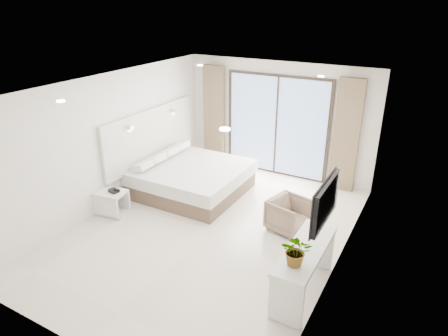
{
  "coord_description": "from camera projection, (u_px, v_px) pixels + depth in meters",
  "views": [
    {
      "loc": [
        3.32,
        -5.44,
        4.01
      ],
      "look_at": [
        0.06,
        0.4,
        1.13
      ],
      "focal_mm": 32.0,
      "sensor_mm": 36.0,
      "label": 1
    }
  ],
  "objects": [
    {
      "name": "ground",
      "position": [
        211.0,
        230.0,
        7.44
      ],
      "size": [
        6.2,
        6.2,
        0.0
      ],
      "primitive_type": "plane",
      "color": "beige",
      "rests_on": "ground"
    },
    {
      "name": "room_shell",
      "position": [
        224.0,
        135.0,
        7.59
      ],
      "size": [
        4.62,
        6.22,
        2.72
      ],
      "color": "silver",
      "rests_on": "ground"
    },
    {
      "name": "bed",
      "position": [
        191.0,
        178.0,
        8.79
      ],
      "size": [
        2.22,
        2.11,
        0.76
      ],
      "color": "brown",
      "rests_on": "ground"
    },
    {
      "name": "nightstand",
      "position": [
        113.0,
        203.0,
        7.91
      ],
      "size": [
        0.59,
        0.5,
        0.49
      ],
      "rotation": [
        0.0,
        0.0,
        0.12
      ],
      "color": "silver",
      "rests_on": "ground"
    },
    {
      "name": "phone",
      "position": [
        114.0,
        191.0,
        7.79
      ],
      "size": [
        0.21,
        0.18,
        0.06
      ],
      "primitive_type": "cube",
      "rotation": [
        0.0,
        0.0,
        -0.17
      ],
      "color": "black",
      "rests_on": "nightstand"
    },
    {
      "name": "console_desk",
      "position": [
        305.0,
        260.0,
        5.67
      ],
      "size": [
        0.49,
        1.56,
        0.77
      ],
      "color": "silver",
      "rests_on": "ground"
    },
    {
      "name": "plant",
      "position": [
        296.0,
        254.0,
        5.18
      ],
      "size": [
        0.49,
        0.52,
        0.34
      ],
      "primitive_type": "imported",
      "rotation": [
        0.0,
        0.0,
        0.25
      ],
      "color": "#33662D",
      "rests_on": "console_desk"
    },
    {
      "name": "armchair",
      "position": [
        289.0,
        213.0,
        7.33
      ],
      "size": [
        0.77,
        0.8,
        0.69
      ],
      "primitive_type": "imported",
      "rotation": [
        0.0,
        0.0,
        1.33
      ],
      "color": "#846A56",
      "rests_on": "ground"
    }
  ]
}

